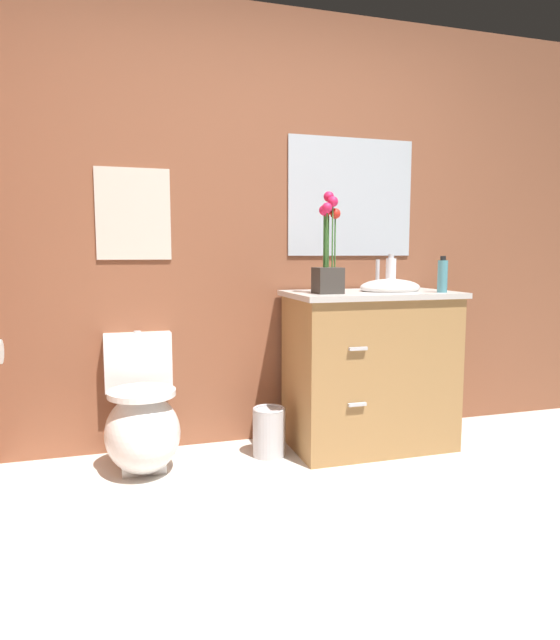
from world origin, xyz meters
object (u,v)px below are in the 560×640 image
Objects in this scene: vanity_cabinet at (370,367)px; flower_vase at (328,260)px; wall_poster at (133,214)px; soap_bottle at (391,274)px; wall_mirror at (351,197)px; toilet at (142,422)px; lotion_bottle at (443,276)px; trash_bin at (269,432)px.

flower_vase is at bearing -166.30° from vanity_cabinet.
vanity_cabinet is 1.57m from wall_poster.
wall_mirror is (-0.13, 0.27, 0.45)m from soap_bottle.
vanity_cabinet is at bearing -1.18° from toilet.
toilet is 3.27× the size of soap_bottle.
lotion_bottle is at bearing -43.24° from soap_bottle.
wall_mirror reaches higher than vanity_cabinet.
wall_poster is (0.00, 0.27, 1.08)m from toilet.
wall_poster is (-1.41, 0.27, 0.33)m from soap_bottle.
flower_vase is (-0.29, -0.07, 0.62)m from vanity_cabinet.
toilet is 0.64× the size of vanity_cabinet.
lotion_bottle is (1.62, -0.21, 0.75)m from toilet.
soap_bottle is (0.42, 0.09, -0.08)m from flower_vase.
flower_vase is at bearing -167.83° from soap_bottle.
lotion_bottle reaches higher than toilet.
flower_vase is at bearing -128.49° from wall_mirror.
flower_vase is at bearing -20.29° from wall_poster.
flower_vase reaches higher than vanity_cabinet.
toilet is 0.86× the size of wall_mirror.
lotion_bottle is at bearing -10.76° from trash_bin.
lotion_bottle is at bearing -53.88° from wall_mirror.
wall_mirror is (1.28, 0.00, 0.12)m from wall_poster.
wall_poster reaches higher than soap_bottle.
trash_bin is 1.47m from wall_mirror.
lotion_bottle is (0.64, -0.11, -0.09)m from flower_vase.
lotion_bottle is 0.74m from wall_mirror.
soap_bottle reaches higher than vanity_cabinet.
soap_bottle is at bearing 136.76° from lotion_bottle.
lotion_bottle reaches higher than trash_bin.
wall_mirror is (-0.35, 0.47, 0.46)m from lotion_bottle.
toilet is 1.27× the size of flower_vase.
wall_mirror is at bearing 0.00° from wall_poster.
lotion_bottle is 1.72m from wall_poster.
wall_poster is (-1.62, 0.47, 0.33)m from lotion_bottle.
soap_bottle reaches higher than toilet.
trash_bin is 0.34× the size of wall_mirror.
wall_mirror is (0.29, 0.37, 0.37)m from flower_vase.
lotion_bottle is 1.29m from trash_bin.
trash_bin is at bearing 169.24° from lotion_bottle.
toilet is at bearing 177.85° from trash_bin.
vanity_cabinet is 1.03m from wall_mirror.
wall_mirror is (-0.00, 0.29, 0.99)m from vanity_cabinet.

